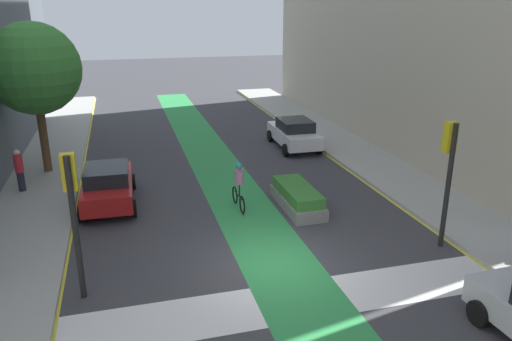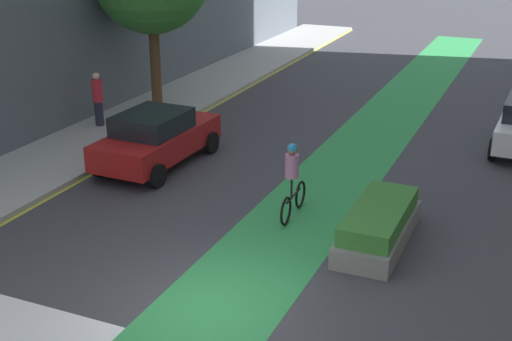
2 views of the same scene
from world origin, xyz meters
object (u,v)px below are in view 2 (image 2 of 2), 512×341
(cyclist_in_lane, at_px, (293,179))
(median_planter, at_px, (379,225))
(car_red_left_far, at_px, (156,138))
(pedestrian_sidewalk_left_a, at_px, (98,99))

(cyclist_in_lane, distance_m, median_planter, 2.29)
(cyclist_in_lane, xyz_separation_m, median_planter, (2.17, -0.46, -0.57))
(car_red_left_far, distance_m, cyclist_in_lane, 5.07)
(car_red_left_far, height_order, median_planter, car_red_left_far)
(median_planter, bearing_deg, car_red_left_far, 162.01)
(pedestrian_sidewalk_left_a, distance_m, median_planter, 11.22)
(car_red_left_far, relative_size, pedestrian_sidewalk_left_a, 2.44)
(car_red_left_far, xyz_separation_m, median_planter, (6.92, -2.25, -0.40))
(car_red_left_far, xyz_separation_m, pedestrian_sidewalk_left_a, (-3.42, 2.07, 0.24))
(car_red_left_far, height_order, pedestrian_sidewalk_left_a, pedestrian_sidewalk_left_a)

